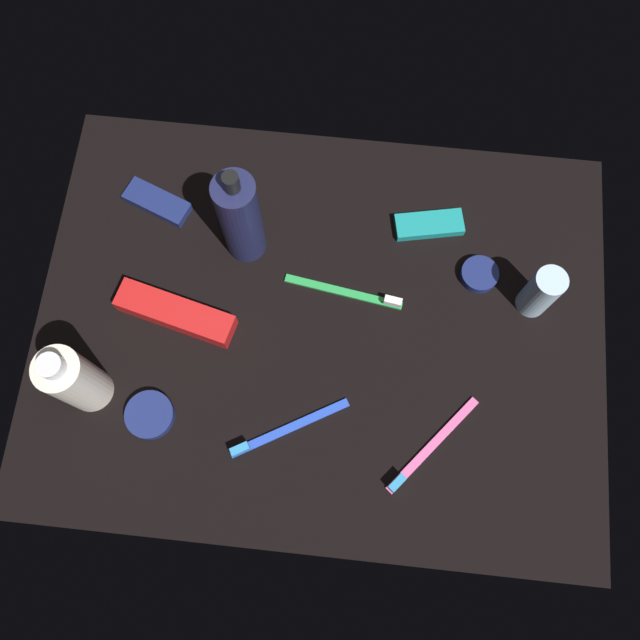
% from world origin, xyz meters
% --- Properties ---
extents(ground_plane, '(0.84, 0.64, 0.01)m').
position_xyz_m(ground_plane, '(0.00, 0.00, -0.01)').
color(ground_plane, black).
extents(lotion_bottle, '(0.06, 0.06, 0.21)m').
position_xyz_m(lotion_bottle, '(0.13, -0.12, 0.09)').
color(lotion_bottle, '#1B1E44').
rests_on(lotion_bottle, ground_plane).
extents(bodywash_bottle, '(0.06, 0.06, 0.16)m').
position_xyz_m(bodywash_bottle, '(0.32, 0.13, 0.07)').
color(bodywash_bottle, silver).
rests_on(bodywash_bottle, ground_plane).
extents(deodorant_stick, '(0.05, 0.05, 0.10)m').
position_xyz_m(deodorant_stick, '(-0.31, -0.07, 0.05)').
color(deodorant_stick, silver).
rests_on(deodorant_stick, ground_plane).
extents(toothbrush_pink, '(0.12, 0.15, 0.02)m').
position_xyz_m(toothbrush_pink, '(-0.17, 0.17, 0.01)').
color(toothbrush_pink, '#E55999').
rests_on(toothbrush_pink, ground_plane).
extents(toothbrush_green, '(0.18, 0.04, 0.02)m').
position_xyz_m(toothbrush_green, '(-0.04, -0.05, 0.01)').
color(toothbrush_green, green).
rests_on(toothbrush_green, ground_plane).
extents(toothbrush_blue, '(0.16, 0.10, 0.02)m').
position_xyz_m(toothbrush_blue, '(0.04, 0.16, 0.01)').
color(toothbrush_blue, blue).
rests_on(toothbrush_blue, ground_plane).
extents(toothpaste_box_red, '(0.18, 0.09, 0.03)m').
position_xyz_m(toothpaste_box_red, '(0.21, 0.01, 0.02)').
color(toothpaste_box_red, red).
rests_on(toothpaste_box_red, ground_plane).
extents(snack_bar_navy, '(0.11, 0.08, 0.01)m').
position_xyz_m(snack_bar_navy, '(0.27, -0.17, 0.01)').
color(snack_bar_navy, navy).
rests_on(snack_bar_navy, ground_plane).
extents(snack_bar_teal, '(0.11, 0.06, 0.01)m').
position_xyz_m(snack_bar_teal, '(-0.15, -0.18, 0.01)').
color(snack_bar_teal, teal).
rests_on(snack_bar_teal, ground_plane).
extents(cream_tin_left, '(0.07, 0.07, 0.02)m').
position_xyz_m(cream_tin_left, '(0.22, 0.16, 0.01)').
color(cream_tin_left, navy).
rests_on(cream_tin_left, ground_plane).
extents(cream_tin_right, '(0.06, 0.06, 0.02)m').
position_xyz_m(cream_tin_right, '(-0.23, -0.10, 0.01)').
color(cream_tin_right, navy).
rests_on(cream_tin_right, ground_plane).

